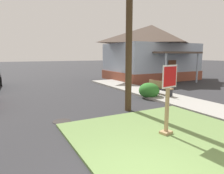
# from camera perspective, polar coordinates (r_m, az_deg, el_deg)

# --- Properties ---
(grass_corner_patch) EXTENTS (5.66, 5.50, 0.08)m
(grass_corner_patch) POSITION_cam_1_polar(r_m,az_deg,el_deg) (6.67, 15.78, -13.44)
(grass_corner_patch) COLOR #668447
(grass_corner_patch) RESTS_ON ground
(sidewalk_strip) EXTENTS (2.20, 17.84, 0.12)m
(sidewalk_strip) POSITION_cam_1_polar(r_m,az_deg,el_deg) (12.44, 15.05, -2.82)
(sidewalk_strip) COLOR #9E9B93
(sidewalk_strip) RESTS_ON ground
(stop_sign) EXTENTS (0.69, 0.34, 2.17)m
(stop_sign) POSITION_cam_1_polar(r_m,az_deg,el_deg) (6.51, 15.37, -3.95)
(stop_sign) COLOR #A3845B
(stop_sign) RESTS_ON grass_corner_patch
(manhole_cover) EXTENTS (0.70, 0.70, 0.02)m
(manhole_cover) POSITION_cam_1_polar(r_m,az_deg,el_deg) (8.18, -13.90, -9.34)
(manhole_cover) COLOR black
(manhole_cover) RESTS_ON ground
(street_bench) EXTENTS (0.42, 1.77, 0.85)m
(street_bench) POSITION_cam_1_polar(r_m,az_deg,el_deg) (12.86, 13.31, 0.05)
(street_bench) COLOR #93704C
(street_bench) RESTS_ON sidewalk_strip
(corner_house) EXTENTS (8.91, 7.75, 5.57)m
(corner_house) POSITION_cam_1_polar(r_m,az_deg,el_deg) (21.94, 10.92, 9.70)
(corner_house) COLOR brown
(corner_house) RESTS_ON ground
(shrub_by_curb) EXTENTS (1.22, 1.22, 0.90)m
(shrub_by_curb) POSITION_cam_1_polar(r_m,az_deg,el_deg) (12.29, 10.36, -0.93)
(shrub_by_curb) COLOR #2E7429
(shrub_by_curb) RESTS_ON ground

